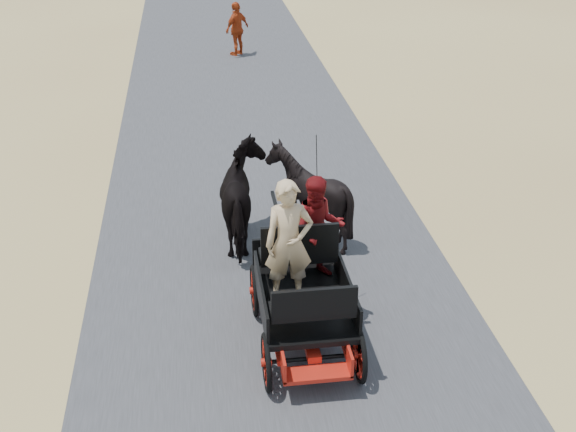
{
  "coord_description": "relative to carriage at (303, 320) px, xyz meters",
  "views": [
    {
      "loc": [
        -1.13,
        -9.8,
        6.48
      ],
      "look_at": [
        0.21,
        0.06,
        1.2
      ],
      "focal_mm": 45.0,
      "sensor_mm": 36.0,
      "label": 1
    }
  ],
  "objects": [
    {
      "name": "driver_man",
      "position": [
        -0.2,
        0.05,
        1.26
      ],
      "size": [
        0.66,
        0.43,
        1.8
      ],
      "primitive_type": "imported",
      "color": "tan",
      "rests_on": "carriage"
    },
    {
      "name": "horse_right",
      "position": [
        0.55,
        3.0,
        0.49
      ],
      "size": [
        1.37,
        1.54,
        1.7
      ],
      "primitive_type": "imported",
      "rotation": [
        0.0,
        0.0,
        3.14
      ],
      "color": "black",
      "rests_on": "ground"
    },
    {
      "name": "pedestrian",
      "position": [
        0.19,
        15.39,
        0.5
      ],
      "size": [
        1.02,
        1.0,
        1.73
      ],
      "primitive_type": "imported",
      "rotation": [
        0.0,
        0.0,
        3.9
      ],
      "color": "#9F3312",
      "rests_on": "ground"
    },
    {
      "name": "horse_left",
      "position": [
        -0.55,
        3.0,
        0.49
      ],
      "size": [
        0.91,
        2.01,
        1.7
      ],
      "primitive_type": "imported",
      "rotation": [
        0.0,
        0.0,
        3.14
      ],
      "color": "black",
      "rests_on": "ground"
    },
    {
      "name": "road",
      "position": [
        -0.21,
        1.54,
        -0.35
      ],
      "size": [
        6.0,
        140.0,
        0.01
      ],
      "primitive_type": "cube",
      "color": "#38383A",
      "rests_on": "ground"
    },
    {
      "name": "ground",
      "position": [
        -0.21,
        1.54,
        -0.36
      ],
      "size": [
        140.0,
        140.0,
        0.0
      ],
      "primitive_type": "plane",
      "color": "tan"
    },
    {
      "name": "carriage",
      "position": [
        0.0,
        0.0,
        0.0
      ],
      "size": [
        1.3,
        2.4,
        0.72
      ],
      "primitive_type": null,
      "color": "black",
      "rests_on": "ground"
    },
    {
      "name": "passenger_woman",
      "position": [
        0.3,
        0.6,
        1.15
      ],
      "size": [
        0.77,
        0.6,
        1.58
      ],
      "primitive_type": "imported",
      "color": "#660C0F",
      "rests_on": "carriage"
    }
  ]
}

